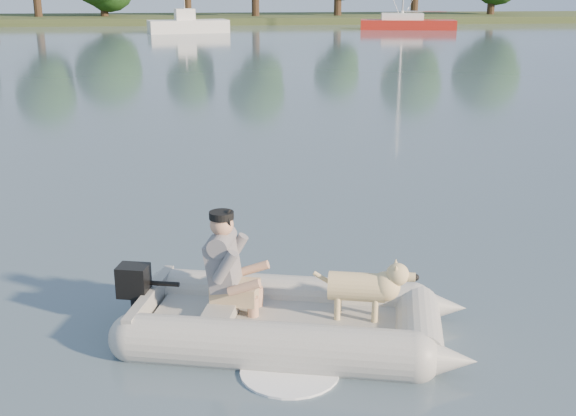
{
  "coord_description": "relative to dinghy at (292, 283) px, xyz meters",
  "views": [
    {
      "loc": [
        -0.66,
        -7.5,
        3.67
      ],
      "look_at": [
        0.34,
        1.7,
        0.75
      ],
      "focal_mm": 45.0,
      "sensor_mm": 36.0,
      "label": 1
    }
  ],
  "objects": [
    {
      "name": "sailboat",
      "position": [
        14.76,
        50.03,
        -0.18
      ],
      "size": [
        7.65,
        3.6,
        10.12
      ],
      "rotation": [
        0.0,
        0.0,
        -0.2
      ],
      "color": "#A81D13",
      "rests_on": "water"
    },
    {
      "name": "man",
      "position": [
        -0.7,
        0.23,
        0.19
      ],
      "size": [
        0.9,
        0.82,
        1.13
      ],
      "primitive_type": null,
      "rotation": [
        0.0,
        0.0,
        -0.25
      ],
      "color": "slate",
      "rests_on": "dinghy"
    },
    {
      "name": "water",
      "position": [
        -0.14,
        0.52,
        -0.63
      ],
      "size": [
        160.0,
        160.0,
        0.0
      ],
      "primitive_type": "plane",
      "color": "slate",
      "rests_on": "ground"
    },
    {
      "name": "dinghy",
      "position": [
        0.0,
        0.0,
        0.0
      ],
      "size": [
        5.74,
        4.79,
        1.45
      ],
      "primitive_type": null,
      "rotation": [
        0.0,
        0.0,
        -0.25
      ],
      "color": "#9C9C97",
      "rests_on": "water"
    },
    {
      "name": "motorboat",
      "position": [
        -2.22,
        47.91,
        0.52
      ],
      "size": [
        6.32,
        3.48,
        2.53
      ],
      "primitive_type": null,
      "rotation": [
        0.0,
        0.0,
        0.21
      ],
      "color": "white",
      "rests_on": "water"
    },
    {
      "name": "outboard_motor",
      "position": [
        -1.69,
        0.43,
        -0.3
      ],
      "size": [
        0.5,
        0.4,
        0.83
      ],
      "primitive_type": null,
      "rotation": [
        0.0,
        0.0,
        -0.25
      ],
      "color": "black",
      "rests_on": "dinghy"
    },
    {
      "name": "shore_bank",
      "position": [
        -0.14,
        62.52,
        -0.38
      ],
      "size": [
        160.0,
        12.0,
        0.7
      ],
      "primitive_type": "cube",
      "color": "#47512D",
      "rests_on": "water"
    },
    {
      "name": "dog",
      "position": [
        0.67,
        -0.12,
        -0.08
      ],
      "size": [
        1.04,
        0.58,
        0.65
      ],
      "primitive_type": null,
      "rotation": [
        0.0,
        0.0,
        -0.25
      ],
      "color": "tan",
      "rests_on": "dinghy"
    }
  ]
}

